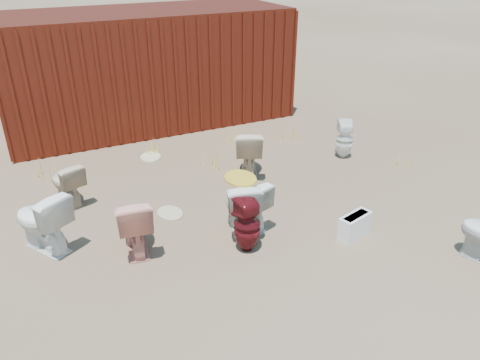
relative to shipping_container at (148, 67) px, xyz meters
name	(u,v)px	position (x,y,z in m)	size (l,w,h in m)	color
ground	(259,232)	(0.00, -5.20, -1.20)	(100.00, 100.00, 0.00)	brown
shipping_container	(148,67)	(0.00, 0.00, 0.00)	(6.00, 2.40, 2.40)	#43180B
toilet_front_a	(41,221)	(-2.72, -4.30, -0.77)	(0.48, 0.84, 0.85)	white
toilet_front_pink	(134,223)	(-1.65, -4.84, -0.79)	(0.46, 0.80, 0.81)	#E19182
toilet_front_c	(246,204)	(-0.09, -4.98, -0.83)	(0.41, 0.73, 0.74)	white
toilet_front_maroon	(247,224)	(-0.34, -5.49, -0.81)	(0.35, 0.36, 0.78)	#5A0F14
toilet_back_beige_left	(67,183)	(-2.26, -3.16, -0.86)	(0.38, 0.67, 0.69)	#C4AF8F
toilet_back_beige_right	(249,152)	(0.73, -3.47, -0.78)	(0.47, 0.82, 0.83)	beige
toilet_back_yellowlid	(240,205)	(-0.21, -5.04, -0.79)	(0.45, 0.80, 0.81)	white
toilet_back_e	(345,139)	(2.66, -3.62, -0.84)	(0.32, 0.33, 0.72)	white
yellow_lid	(240,178)	(-0.21, -5.04, -0.37)	(0.41, 0.52, 0.03)	gold
loose_tank	(355,226)	(1.12, -5.89, -1.02)	(0.50, 0.20, 0.35)	white
loose_lid_near	(151,157)	(-0.64, -2.04, -1.19)	(0.38, 0.49, 0.02)	beige
loose_lid_far	(170,213)	(-0.97, -4.18, -1.19)	(0.36, 0.47, 0.02)	#C0B48B
weed_clump_a	(48,169)	(-2.45, -2.09, -1.03)	(0.36, 0.36, 0.34)	#CACA51
weed_clump_b	(212,160)	(0.23, -2.96, -1.06)	(0.32, 0.32, 0.28)	#CACA51
weed_clump_c	(293,133)	(2.27, -2.43, -1.06)	(0.36, 0.36, 0.28)	#CACA51
weed_clump_d	(152,147)	(-0.56, -1.90, -1.06)	(0.30, 0.30, 0.27)	#CACA51
weed_clump_e	(235,135)	(1.16, -1.99, -1.07)	(0.34, 0.34, 0.26)	#CACA51
weed_clump_f	(403,162)	(3.33, -4.49, -1.09)	(0.28, 0.28, 0.22)	#CACA51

